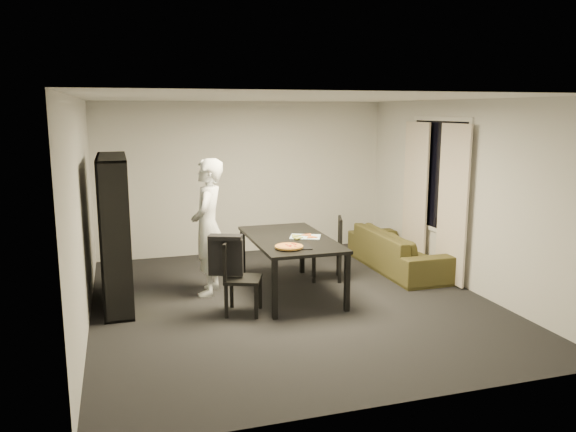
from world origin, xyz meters
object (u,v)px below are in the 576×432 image
object	(u,v)px
chair_left	(236,272)
chair_right	(333,244)
bookshelf	(115,231)
sofa	(399,250)
baking_tray	(295,247)
pepperoni_pizza	(289,247)
dining_table	(290,243)
person	(208,227)

from	to	relation	value
chair_left	chair_right	xyz separation A→B (m)	(1.64, 0.96, 0.01)
bookshelf	sofa	distance (m)	4.26
baking_tray	pepperoni_pizza	xyz separation A→B (m)	(-0.09, -0.05, 0.02)
dining_table	sofa	size ratio (longest dim) A/B	0.88
dining_table	sofa	distance (m)	2.09
chair_left	sofa	distance (m)	3.05
chair_left	baking_tray	world-z (taller)	chair_left
bookshelf	chair_right	xyz separation A→B (m)	(3.02, 0.14, -0.42)
chair_right	baking_tray	xyz separation A→B (m)	(-0.88, -0.94, 0.25)
bookshelf	pepperoni_pizza	size ratio (longest dim) A/B	5.43
chair_left	chair_right	world-z (taller)	chair_right
chair_left	person	size ratio (longest dim) A/B	0.49
bookshelf	baking_tray	size ratio (longest dim) A/B	4.75
chair_right	person	bearing A→B (deg)	-67.79
dining_table	chair_left	distance (m)	1.03
chair_left	pepperoni_pizza	xyz separation A→B (m)	(0.66, -0.03, 0.28)
dining_table	chair_right	size ratio (longest dim) A/B	2.00
sofa	chair_left	bearing A→B (deg)	112.24
chair_right	pepperoni_pizza	distance (m)	1.41
dining_table	person	distance (m)	1.12
person	pepperoni_pizza	xyz separation A→B (m)	(0.86, -0.89, -0.12)
dining_table	person	xyz separation A→B (m)	(-1.05, 0.31, 0.21)
pepperoni_pizza	person	bearing A→B (deg)	134.17
baking_tray	chair_left	bearing A→B (deg)	-178.55
chair_right	person	xyz separation A→B (m)	(-1.83, -0.10, 0.39)
dining_table	baking_tray	distance (m)	0.54
chair_left	chair_right	bearing A→B (deg)	-38.04
pepperoni_pizza	sofa	world-z (taller)	pepperoni_pizza
sofa	baking_tray	bearing A→B (deg)	118.77
chair_right	person	size ratio (longest dim) A/B	0.51
chair_right	pepperoni_pizza	size ratio (longest dim) A/B	2.65
bookshelf	sofa	xyz separation A→B (m)	(4.20, 0.34, -0.64)
bookshelf	chair_left	distance (m)	1.66
bookshelf	person	world-z (taller)	bookshelf
dining_table	person	size ratio (longest dim) A/B	1.01
bookshelf	person	size ratio (longest dim) A/B	1.04
sofa	dining_table	bearing A→B (deg)	107.34
dining_table	sofa	xyz separation A→B (m)	(1.96, 0.61, -0.40)
bookshelf	sofa	size ratio (longest dim) A/B	0.90
baking_tray	pepperoni_pizza	size ratio (longest dim) A/B	1.14
chair_left	person	xyz separation A→B (m)	(-0.20, 0.85, 0.40)
chair_left	chair_right	size ratio (longest dim) A/B	0.98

